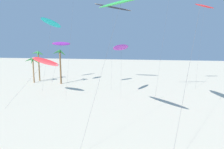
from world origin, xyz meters
The scene contains 10 objects.
palm_tree_0 centered at (-28.15, 51.75, 6.83)m, with size 3.49×3.41×8.38m.
palm_tree_1 centered at (-20.05, 48.97, 6.91)m, with size 3.67×3.77×8.81m.
palm_tree_2 centered at (-27.98, 48.99, 5.47)m, with size 3.81×3.80×6.73m.
flying_kite_1 centered at (-17.02, 37.73, 6.68)m, with size 6.44×9.07×7.84m.
flying_kite_2 centered at (-6.78, 51.37, 18.89)m, with size 8.89×8.36×20.14m.
flying_kite_7 centered at (-23.50, 56.58, 10.46)m, with size 4.00×12.57×11.16m.
flying_kite_8 centered at (-20.37, 46.23, 15.00)m, with size 3.14×8.57×16.22m.
flying_kite_9 centered at (-2.94, 41.04, 9.32)m, with size 2.91×6.13×10.00m.
flying_kite_10 centered at (-0.26, 25.20, 13.65)m, with size 6.88×7.92×14.18m.
flying_kite_11 centered at (14.20, 53.96, 18.70)m, with size 4.94×5.10×19.42m.
Camera 1 is at (2.93, 6.96, 9.22)m, focal length 29.03 mm.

